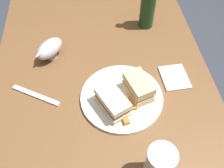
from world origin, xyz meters
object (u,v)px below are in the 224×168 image
object	(u,v)px
gravy_boat	(49,49)
pint_glass	(158,167)
napkin	(174,77)
plate	(122,97)
fork	(36,95)
cider_bottle	(148,5)
sandwich_half_left	(112,102)
sandwich_half_right	(138,87)

from	to	relation	value
gravy_boat	pint_glass	bearing A→B (deg)	-148.21
napkin	plate	bearing A→B (deg)	108.13
plate	fork	size ratio (longest dim) A/B	1.52
cider_bottle	napkin	bearing A→B (deg)	-171.27
gravy_boat	cider_bottle	size ratio (longest dim) A/B	0.51
pint_glass	napkin	distance (m)	0.36
sandwich_half_left	gravy_boat	xyz separation A→B (m)	(0.26, 0.20, 0.00)
gravy_boat	napkin	size ratio (longest dim) A/B	1.19
napkin	fork	world-z (taller)	napkin
pint_glass	cider_bottle	world-z (taller)	cider_bottle
sandwich_half_right	gravy_boat	xyz separation A→B (m)	(0.21, 0.29, -0.00)
sandwich_half_right	pint_glass	xyz separation A→B (m)	(-0.26, -0.00, 0.02)
sandwich_half_right	cider_bottle	bearing A→B (deg)	-15.27
plate	sandwich_half_right	xyz separation A→B (m)	(0.00, -0.05, 0.04)
sandwich_half_left	fork	distance (m)	0.27
sandwich_half_left	fork	size ratio (longest dim) A/B	0.74
plate	sandwich_half_left	bearing A→B (deg)	138.66
sandwich_half_left	plate	bearing A→B (deg)	-41.34
sandwich_half_right	cider_bottle	xyz separation A→B (m)	(0.36, -0.10, 0.05)
napkin	cider_bottle	bearing A→B (deg)	8.73
napkin	fork	bearing A→B (deg)	92.78
plate	sandwich_half_right	bearing A→B (deg)	-85.03
pint_glass	napkin	bearing A→B (deg)	-23.51
cider_bottle	plate	bearing A→B (deg)	157.38
plate	napkin	size ratio (longest dim) A/B	2.49
cider_bottle	napkin	size ratio (longest dim) A/B	2.35
napkin	sandwich_half_left	bearing A→B (deg)	114.26
sandwich_half_right	fork	size ratio (longest dim) A/B	0.67
pint_glass	plate	bearing A→B (deg)	12.24
fork	sandwich_half_right	bearing A→B (deg)	23.99
plate	cider_bottle	xyz separation A→B (m)	(0.36, -0.15, 0.09)
plate	fork	bearing A→B (deg)	81.77
plate	napkin	world-z (taller)	plate
sandwich_half_left	cider_bottle	bearing A→B (deg)	-24.84
cider_bottle	pint_glass	bearing A→B (deg)	171.32
gravy_boat	cider_bottle	xyz separation A→B (m)	(0.15, -0.39, 0.06)
cider_bottle	fork	distance (m)	0.55
sandwich_half_right	napkin	size ratio (longest dim) A/B	1.09
pint_glass	gravy_boat	xyz separation A→B (m)	(0.48, 0.30, -0.02)
plate	gravy_boat	size ratio (longest dim) A/B	2.09
cider_bottle	fork	world-z (taller)	cider_bottle
fork	pint_glass	bearing A→B (deg)	-11.25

